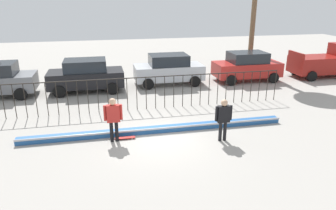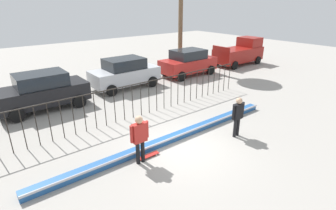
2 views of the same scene
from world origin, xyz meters
name	(u,v)px [view 1 (image 1 of 2)]	position (x,y,z in m)	size (l,w,h in m)	color
ground_plane	(160,138)	(0.00, 0.00, 0.00)	(60.00, 60.00, 0.00)	#9E9991
bowl_coping_ledge	(157,129)	(0.00, 0.63, 0.12)	(11.00, 0.40, 0.27)	#235699
perimeter_fence	(146,89)	(0.00, 3.52, 1.03)	(14.04, 0.04, 1.66)	black
skateboarder	(113,116)	(-1.77, 0.12, 1.06)	(0.71, 0.27, 1.76)	black
skateboard	(125,138)	(-1.35, 0.22, 0.06)	(0.80, 0.20, 0.07)	#A51E19
camera_operator	(224,116)	(2.37, -0.71, 1.02)	(0.69, 0.26, 1.70)	black
parked_car_black	(86,75)	(-2.98, 7.34, 0.97)	(4.30, 2.12, 1.90)	black
parked_car_silver	(169,69)	(2.08, 7.90, 0.97)	(4.30, 2.12, 1.90)	#B7BABF
parked_car_red	(247,66)	(7.31, 7.67, 0.97)	(4.30, 2.12, 1.90)	#B2231E
pickup_truck	(328,62)	(13.30, 7.54, 1.04)	(4.70, 2.12, 2.24)	maroon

